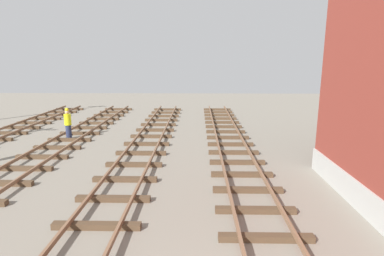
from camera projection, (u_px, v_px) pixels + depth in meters
name	position (u px, v px, depth m)	size (l,w,h in m)	color
track_worker_foreground	(68.00, 124.00, 18.38)	(0.40, 0.40, 1.87)	#262D4C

